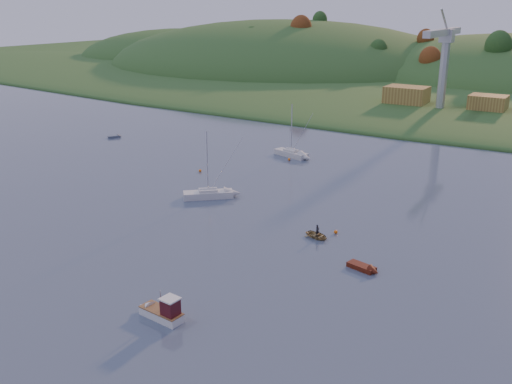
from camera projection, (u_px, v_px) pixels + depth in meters
The scene contains 20 objects.
ground at pixel (70, 321), 54.02m from camera, with size 500.00×500.00×0.00m, color #344355.
far_shore at pixel (506, 75), 238.83m from camera, with size 620.00×220.00×1.50m, color #2A5421.
shore_slope at pixel (470, 95), 186.60m from camera, with size 640.00×150.00×7.00m, color #2A5421.
hill_left_far at pixel (185, 59), 307.64m from camera, with size 120.00×100.00×32.00m, color #2A5421.
hill_left at pixel (284, 69), 260.21m from camera, with size 170.00×140.00×44.00m, color #2A5421.
hillside_trees at pixel (483, 88), 202.67m from camera, with size 280.00×50.00×32.00m, color #1A4A1C, non-canonical shape.
wharf at pixel (453, 114), 149.14m from camera, with size 42.00×16.00×2.40m, color slate.
shed_west at pixel (406, 95), 155.39m from camera, with size 11.00×8.00×4.80m, color olive.
shed_east at pixel (488, 103), 145.70m from camera, with size 9.00×7.00×4.00m, color olive.
dock_crane at pixel (444, 52), 142.74m from camera, with size 3.20×28.00×20.30m.
fishing_boat at pixel (159, 310), 54.47m from camera, with size 5.48×2.13×3.42m.
sailboat_near at pixel (208, 194), 88.02m from camera, with size 7.17×6.77×10.54m.
sailboat_far at pixel (291, 153), 112.00m from camera, with size 7.77×4.10×10.33m.
canoe at pixel (317, 235), 73.08m from camera, with size 2.38×3.33×0.69m, color #918050.
paddler at pixel (317, 232), 72.94m from camera, with size 0.56×0.37×1.54m, color black.
red_tender at pixel (367, 269), 63.98m from camera, with size 4.08×2.17×1.32m.
grey_dinghy at pixel (117, 136), 127.90m from camera, with size 2.75×3.19×1.16m.
buoy_0 at pixel (336, 232), 74.43m from camera, with size 0.50×0.50×0.50m, color orange.
buoy_1 at pixel (200, 171), 101.68m from camera, with size 0.50×0.50×0.50m, color orange.
buoy_2 at pixel (289, 159), 109.08m from camera, with size 0.50×0.50×0.50m, color orange.
Camera 1 is at (40.16, -30.77, 28.62)m, focal length 40.00 mm.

